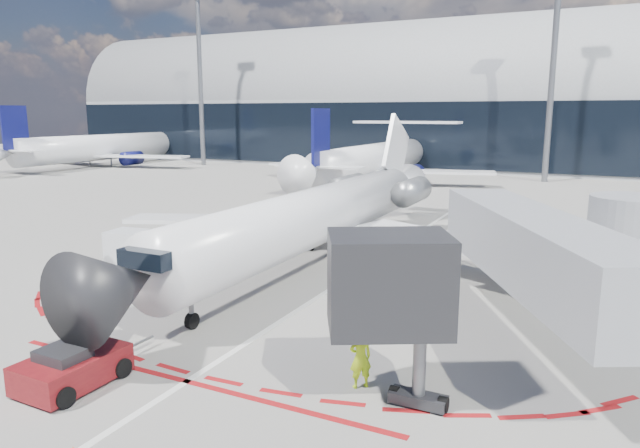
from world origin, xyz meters
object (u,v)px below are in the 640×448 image
at_px(regional_jet, 325,212).
at_px(pushback_tug, 72,368).
at_px(ramp_worker, 360,357).
at_px(uld_container, 128,250).

height_order(regional_jet, pushback_tug, regional_jet).
bearing_deg(regional_jet, ramp_worker, -60.36).
height_order(pushback_tug, ramp_worker, ramp_worker).
xyz_separation_m(pushback_tug, uld_container, (-7.96, 10.40, 0.47)).
relative_size(ramp_worker, uld_container, 0.77).
relative_size(pushback_tug, uld_container, 2.00).
bearing_deg(pushback_tug, uld_container, 128.66).
xyz_separation_m(regional_jet, uld_container, (-8.26, -6.44, -1.64)).
bearing_deg(ramp_worker, uld_container, -66.80).
relative_size(regional_jet, uld_container, 13.13).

